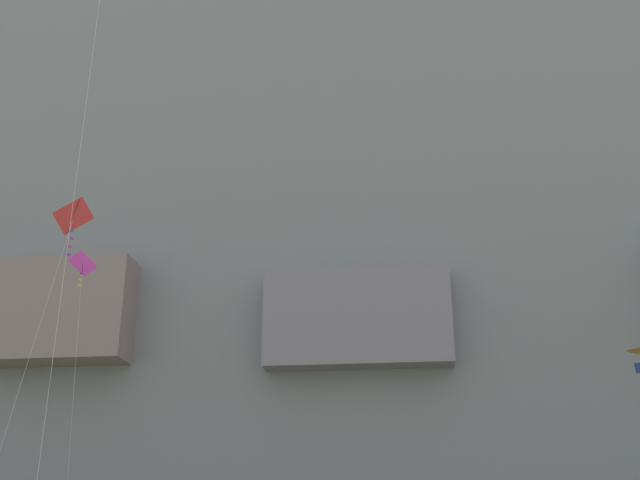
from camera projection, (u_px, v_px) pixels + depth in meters
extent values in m
cube|color=gray|center=(364.00, 147.00, 75.78)|extent=(180.00, 26.02, 79.85)
cube|color=gray|center=(59.00, 313.00, 57.83)|extent=(10.92, 3.71, 7.54)
cube|color=gray|center=(359.00, 324.00, 56.42)|extent=(13.03, 4.77, 6.80)
cube|color=red|center=(73.00, 216.00, 40.15)|extent=(1.62, 1.47, 2.04)
cylinder|color=black|center=(73.00, 216.00, 40.15)|extent=(0.65, 0.37, 1.63)
cube|color=blue|center=(71.00, 230.00, 39.86)|extent=(0.16, 0.22, 0.13)
cube|color=#CC3399|center=(71.00, 238.00, 39.69)|extent=(0.08, 0.25, 0.13)
cube|color=#CC3399|center=(69.00, 247.00, 39.54)|extent=(0.20, 0.19, 0.13)
cube|color=purple|center=(68.00, 255.00, 39.38)|extent=(0.18, 0.21, 0.13)
cylinder|color=silver|center=(13.00, 408.00, 34.93)|extent=(1.67, 3.61, 19.38)
cylinder|color=silver|center=(77.00, 170.00, 28.79)|extent=(0.50, 1.39, 33.42)
cube|color=#CC3399|center=(83.00, 263.00, 47.74)|extent=(1.65, 0.76, 1.75)
cylinder|color=black|center=(83.00, 263.00, 47.74)|extent=(0.29, 0.36, 1.42)
cube|color=black|center=(82.00, 273.00, 47.49)|extent=(0.18, 0.14, 0.11)
cube|color=yellow|center=(80.00, 279.00, 47.36)|extent=(0.20, 0.09, 0.11)
cube|color=yellow|center=(79.00, 285.00, 47.23)|extent=(0.20, 0.11, 0.11)
cylinder|color=silver|center=(71.00, 432.00, 43.50)|extent=(1.39, 1.03, 19.75)
pyramid|color=orange|center=(627.00, 363.00, 39.55)|extent=(1.58, 2.10, 0.21)
cube|color=navy|center=(640.00, 368.00, 39.50)|extent=(0.50, 0.15, 0.56)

